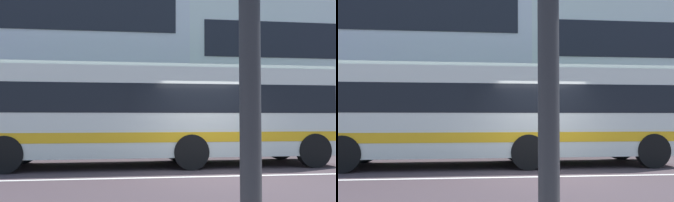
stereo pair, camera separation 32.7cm
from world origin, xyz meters
TOP-DOWN VIEW (x-y plane):
  - ground_plane at (0.00, 0.00)m, footprint 160.00×160.00m
  - lane_centre_line at (0.00, 0.00)m, footprint 60.00×0.16m
  - hedge_row_far at (-0.24, 6.21)m, footprint 17.69×1.10m
  - apartment_block_left at (-8.08, 15.69)m, footprint 18.82×10.66m
  - apartment_block_right at (11.12, 15.69)m, footprint 19.59×10.66m
  - transit_bus at (-1.08, 2.44)m, footprint 10.75×2.71m

SIDE VIEW (x-z plane):
  - ground_plane at x=0.00m, z-range 0.00..0.00m
  - lane_centre_line at x=0.00m, z-range 0.00..0.01m
  - hedge_row_far at x=-0.24m, z-range 0.00..0.97m
  - transit_bus at x=-1.08m, z-range 0.16..3.19m
  - apartment_block_right at x=11.12m, z-range 0.00..9.78m
  - apartment_block_left at x=-8.08m, z-range 0.00..12.21m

